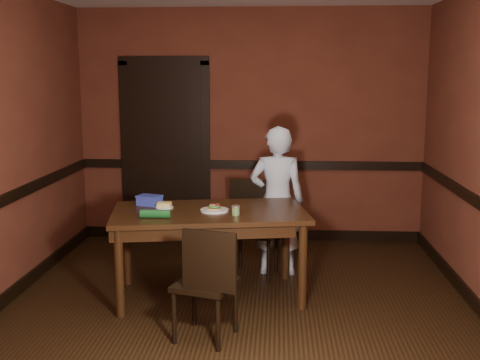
# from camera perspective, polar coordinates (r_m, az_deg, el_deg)

# --- Properties ---
(floor) EXTENTS (4.00, 4.50, 0.01)m
(floor) POSITION_cam_1_polar(r_m,az_deg,el_deg) (5.13, -0.26, -12.33)
(floor) COLOR black
(floor) RESTS_ON ground
(wall_back) EXTENTS (4.00, 0.02, 2.70)m
(wall_back) POSITION_cam_1_polar(r_m,az_deg,el_deg) (7.02, 1.00, 5.11)
(wall_back) COLOR #57281A
(wall_back) RESTS_ON ground
(wall_front) EXTENTS (4.00, 0.02, 2.70)m
(wall_front) POSITION_cam_1_polar(r_m,az_deg,el_deg) (2.57, -3.74, -3.46)
(wall_front) COLOR #57281A
(wall_front) RESTS_ON ground
(dado_back) EXTENTS (4.00, 0.03, 0.10)m
(dado_back) POSITION_cam_1_polar(r_m,az_deg,el_deg) (7.05, 0.99, 1.45)
(dado_back) COLOR black
(dado_back) RESTS_ON ground
(baseboard_back) EXTENTS (4.00, 0.03, 0.12)m
(baseboard_back) POSITION_cam_1_polar(r_m,az_deg,el_deg) (7.23, 0.97, -5.15)
(baseboard_back) COLOR black
(baseboard_back) RESTS_ON ground
(baseboard_left) EXTENTS (0.03, 4.50, 0.12)m
(baseboard_left) POSITION_cam_1_polar(r_m,az_deg,el_deg) (5.60, -21.35, -10.43)
(baseboard_left) COLOR black
(baseboard_left) RESTS_ON ground
(door) EXTENTS (1.05, 0.07, 2.20)m
(door) POSITION_cam_1_polar(r_m,az_deg,el_deg) (7.13, -7.09, 3.02)
(door) COLOR black
(door) RESTS_ON ground
(dining_table) EXTENTS (1.80, 1.21, 0.78)m
(dining_table) POSITION_cam_1_polar(r_m,az_deg,el_deg) (5.34, -2.90, -6.97)
(dining_table) COLOR black
(dining_table) RESTS_ON floor
(chair_far) EXTENTS (0.51, 0.51, 0.92)m
(chair_far) POSITION_cam_1_polar(r_m,az_deg,el_deg) (5.84, 1.33, -4.75)
(chair_far) COLOR black
(chair_far) RESTS_ON floor
(chair_near) EXTENTS (0.51, 0.51, 0.87)m
(chair_near) POSITION_cam_1_polar(r_m,az_deg,el_deg) (4.50, -3.33, -9.63)
(chair_near) COLOR black
(chair_near) RESTS_ON floor
(person) EXTENTS (0.54, 0.36, 1.46)m
(person) POSITION_cam_1_polar(r_m,az_deg,el_deg) (5.87, 3.52, -1.99)
(person) COLOR silver
(person) RESTS_ON floor
(sandwich_plate) EXTENTS (0.24, 0.24, 0.06)m
(sandwich_plate) POSITION_cam_1_polar(r_m,az_deg,el_deg) (5.20, -2.44, -2.78)
(sandwich_plate) COLOR white
(sandwich_plate) RESTS_ON dining_table
(sauce_jar) EXTENTS (0.07, 0.07, 0.08)m
(sauce_jar) POSITION_cam_1_polar(r_m,az_deg,el_deg) (5.05, -0.41, -2.87)
(sauce_jar) COLOR #5E8742
(sauce_jar) RESTS_ON dining_table
(cheese_saucer) EXTENTS (0.16, 0.16, 0.05)m
(cheese_saucer) POSITION_cam_1_polar(r_m,az_deg,el_deg) (5.36, -7.19, -2.44)
(cheese_saucer) COLOR white
(cheese_saucer) RESTS_ON dining_table
(food_tub) EXTENTS (0.25, 0.20, 0.09)m
(food_tub) POSITION_cam_1_polar(r_m,az_deg,el_deg) (5.49, -8.58, -1.91)
(food_tub) COLOR #3446BB
(food_tub) RESTS_ON dining_table
(wrapped_veg) EXTENTS (0.25, 0.07, 0.07)m
(wrapped_veg) POSITION_cam_1_polar(r_m,az_deg,el_deg) (5.00, -8.03, -3.20)
(wrapped_veg) COLOR #165421
(wrapped_veg) RESTS_ON dining_table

